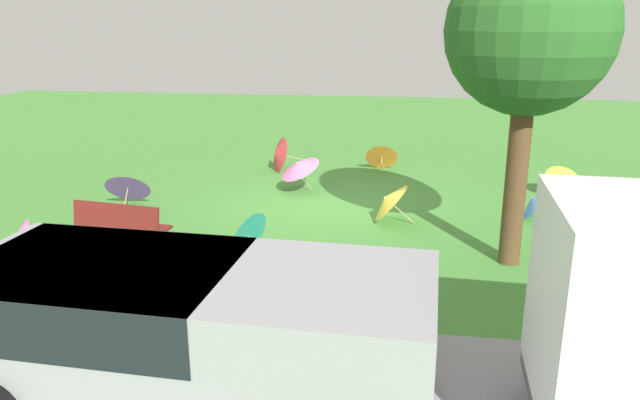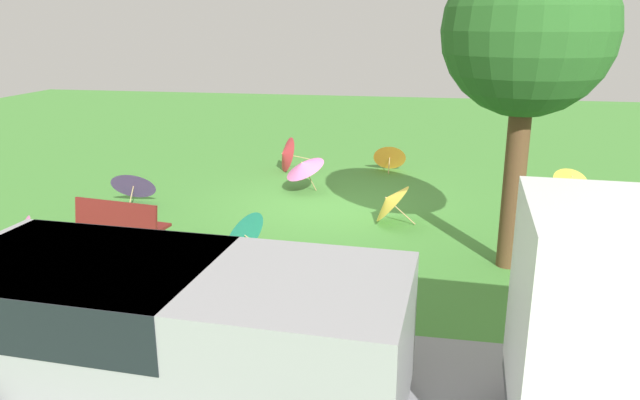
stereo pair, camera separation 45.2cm
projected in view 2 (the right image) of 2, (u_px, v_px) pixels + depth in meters
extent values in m
plane|color=#478C38|center=(331.00, 207.00, 12.83)|extent=(40.00, 40.00, 0.00)
cube|color=#99999E|center=(172.00, 330.00, 5.95)|extent=(4.69, 2.13, 1.35)
cube|color=black|center=(85.00, 284.00, 6.04)|extent=(2.67, 2.05, 0.55)
cylinder|color=black|center=(89.00, 313.00, 7.33)|extent=(0.77, 0.26, 0.76)
cylinder|color=black|center=(351.00, 345.00, 6.61)|extent=(0.77, 0.26, 0.76)
cube|color=maroon|center=(124.00, 224.00, 10.37)|extent=(1.65, 0.68, 0.05)
cube|color=maroon|center=(115.00, 214.00, 10.12)|extent=(1.60, 0.34, 0.45)
cube|color=black|center=(94.00, 232.00, 10.63)|extent=(0.14, 0.41, 0.45)
cube|color=black|center=(157.00, 240.00, 10.23)|extent=(0.14, 0.41, 0.45)
cylinder|color=brown|center=(514.00, 178.00, 9.35)|extent=(0.34, 0.34, 2.90)
sphere|color=#286023|center=(528.00, 31.00, 8.73)|extent=(2.50, 2.50, 2.50)
cylinder|color=tan|center=(256.00, 243.00, 9.81)|extent=(0.44, 0.21, 0.20)
cone|color=teal|center=(241.00, 233.00, 9.94)|extent=(0.77, 0.99, 0.87)
sphere|color=tan|center=(238.00, 231.00, 9.98)|extent=(0.06, 0.05, 0.05)
cylinder|color=tan|center=(567.00, 188.00, 13.49)|extent=(0.07, 0.27, 0.43)
cone|color=yellow|center=(571.00, 178.00, 13.27)|extent=(0.84, 0.80, 0.48)
sphere|color=tan|center=(572.00, 177.00, 13.23)|extent=(0.04, 0.05, 0.05)
cylinder|color=tan|center=(404.00, 214.00, 11.69)|extent=(0.46, 0.03, 0.40)
cone|color=yellow|center=(389.00, 201.00, 11.67)|extent=(0.74, 0.92, 0.81)
sphere|color=tan|center=(386.00, 198.00, 11.67)|extent=(0.05, 0.04, 0.05)
cylinder|color=tan|center=(389.00, 166.00, 15.69)|extent=(0.04, 0.47, 0.34)
cone|color=orange|center=(390.00, 155.00, 15.92)|extent=(0.87, 0.66, 0.79)
sphere|color=tan|center=(390.00, 153.00, 15.97)|extent=(0.04, 0.05, 0.05)
cylinder|color=tan|center=(131.00, 198.00, 12.75)|extent=(0.08, 0.42, 0.41)
cone|color=purple|center=(134.00, 183.00, 12.93)|extent=(1.04, 0.90, 0.79)
sphere|color=tan|center=(135.00, 180.00, 12.97)|extent=(0.04, 0.06, 0.05)
cylinder|color=tan|center=(551.00, 216.00, 11.69)|extent=(0.36, 0.08, 0.34)
cone|color=#4C8CE5|center=(539.00, 204.00, 11.70)|extent=(0.83, 0.94, 0.74)
sphere|color=tan|center=(536.00, 200.00, 11.70)|extent=(0.06, 0.04, 0.05)
cylinder|color=tan|center=(41.00, 243.00, 9.94)|extent=(0.41, 0.36, 0.22)
cone|color=pink|center=(18.00, 239.00, 9.74)|extent=(0.87, 0.91, 0.82)
sphere|color=tan|center=(12.00, 238.00, 9.70)|extent=(0.06, 0.06, 0.05)
cylinder|color=tan|center=(299.00, 157.00, 15.90)|extent=(0.54, 0.31, 0.19)
cone|color=#D8383F|center=(285.00, 154.00, 15.76)|extent=(0.80, 1.00, 0.93)
sphere|color=tan|center=(282.00, 153.00, 15.73)|extent=(0.06, 0.05, 0.04)
cylinder|color=tan|center=(311.00, 180.00, 13.94)|extent=(0.25, 0.19, 0.54)
cone|color=pink|center=(304.00, 166.00, 13.77)|extent=(1.30, 1.30, 0.60)
sphere|color=tan|center=(302.00, 163.00, 13.73)|extent=(0.06, 0.06, 0.05)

